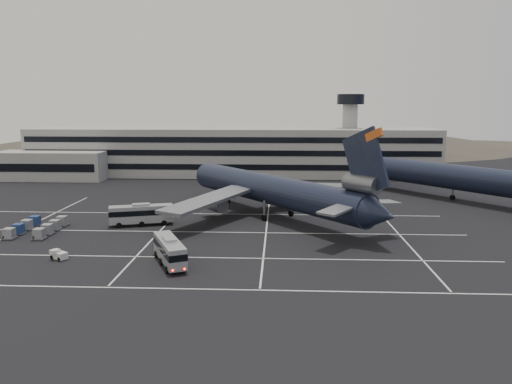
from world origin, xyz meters
TOP-DOWN VIEW (x-y plane):
  - ground at (0.00, 0.00)m, footprint 260.00×260.00m
  - lane_markings at (0.95, 0.72)m, footprint 90.00×55.62m
  - terminal at (-2.95, 71.14)m, footprint 125.00×26.00m
  - hills at (17.99, 170.00)m, footprint 352.00×180.00m
  - trijet_main at (13.00, 15.92)m, footprint 41.03×48.21m
  - trijet_far at (53.56, 34.13)m, footprint 41.33×47.93m
  - bus_near at (-0.50, -13.00)m, footprint 6.54×10.49m
  - bus_far at (-10.22, 8.25)m, footprint 11.32×5.59m
  - tug_b at (-16.19, -11.78)m, footprint 2.68×2.41m
  - uld_cluster at (-26.36, 2.48)m, footprint 6.84×10.95m

SIDE VIEW (x-z plane):
  - hills at x=17.99m, z-range -34.07..9.93m
  - ground at x=0.00m, z-range 0.00..0.00m
  - lane_markings at x=0.95m, z-range 0.00..0.01m
  - tug_b at x=-16.19m, z-range -0.08..1.40m
  - uld_cluster at x=-26.36m, z-range -0.02..1.77m
  - bus_near at x=-0.50m, z-range 0.17..3.85m
  - bus_far at x=-10.22m, z-range 0.18..4.08m
  - trijet_main at x=13.00m, z-range -3.79..14.29m
  - trijet_far at x=53.56m, z-range -3.61..14.47m
  - terminal at x=-2.95m, z-range -5.07..18.93m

